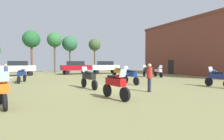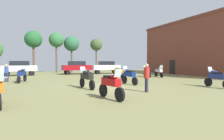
# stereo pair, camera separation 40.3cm
# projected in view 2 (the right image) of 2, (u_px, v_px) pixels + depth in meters

# --- Properties ---
(ground_plane) EXTENTS (44.00, 52.00, 0.02)m
(ground_plane) POSITION_uv_depth(u_px,v_px,m) (102.00, 87.00, 13.01)
(ground_plane) COLOR olive
(brick_building) EXTENTS (6.12, 20.72, 8.01)m
(brick_building) POSITION_uv_depth(u_px,v_px,m) (207.00, 47.00, 24.94)
(brick_building) COLOR brown
(brick_building) RESTS_ON ground
(motorcycle_2) EXTENTS (0.62, 2.15, 1.47)m
(motorcycle_2) POSITION_uv_depth(u_px,v_px,m) (217.00, 78.00, 12.58)
(motorcycle_2) COLOR black
(motorcycle_2) RESTS_ON ground
(motorcycle_4) EXTENTS (0.82, 2.19, 1.46)m
(motorcycle_4) POSITION_uv_depth(u_px,v_px,m) (22.00, 74.00, 15.99)
(motorcycle_4) COLOR black
(motorcycle_4) RESTS_ON ground
(motorcycle_5) EXTENTS (0.73, 2.08, 1.48)m
(motorcycle_5) POSITION_uv_depth(u_px,v_px,m) (159.00, 71.00, 21.55)
(motorcycle_5) COLOR black
(motorcycle_5) RESTS_ON ground
(motorcycle_6) EXTENTS (0.75, 2.10, 1.47)m
(motorcycle_6) POSITION_uv_depth(u_px,v_px,m) (147.00, 71.00, 21.74)
(motorcycle_6) COLOR black
(motorcycle_6) RESTS_ON ground
(motorcycle_7) EXTENTS (0.62, 2.12, 1.49)m
(motorcycle_7) POSITION_uv_depth(u_px,v_px,m) (129.00, 75.00, 14.46)
(motorcycle_7) COLOR black
(motorcycle_7) RESTS_ON ground
(motorcycle_8) EXTENTS (0.67, 2.14, 1.51)m
(motorcycle_8) POSITION_uv_depth(u_px,v_px,m) (111.00, 84.00, 8.62)
(motorcycle_8) COLOR black
(motorcycle_8) RESTS_ON ground
(motorcycle_9) EXTENTS (0.64, 2.31, 1.50)m
(motorcycle_9) POSITION_uv_depth(u_px,v_px,m) (118.00, 72.00, 19.75)
(motorcycle_9) COLOR black
(motorcycle_9) RESTS_ON ground
(motorcycle_13) EXTENTS (0.67, 2.28, 1.50)m
(motorcycle_13) POSITION_uv_depth(u_px,v_px,m) (87.00, 78.00, 12.17)
(motorcycle_13) COLOR black
(motorcycle_13) RESTS_ON ground
(car_1) EXTENTS (4.55, 2.51, 2.00)m
(car_1) POSITION_uv_depth(u_px,v_px,m) (106.00, 66.00, 28.23)
(car_1) COLOR black
(car_1) RESTS_ON ground
(car_2) EXTENTS (4.43, 2.13, 2.00)m
(car_2) POSITION_uv_depth(u_px,v_px,m) (19.00, 67.00, 23.79)
(car_2) COLOR black
(car_2) RESTS_ON ground
(car_4) EXTENTS (4.36, 1.95, 2.00)m
(car_4) POSITION_uv_depth(u_px,v_px,m) (77.00, 67.00, 26.91)
(car_4) COLOR black
(car_4) RESTS_ON ground
(person_2) EXTENTS (0.34, 0.34, 1.65)m
(person_2) POSITION_uv_depth(u_px,v_px,m) (7.00, 72.00, 16.29)
(person_2) COLOR #2C2E4E
(person_2) RESTS_ON ground
(person_3) EXTENTS (0.39, 0.39, 1.73)m
(person_3) POSITION_uv_depth(u_px,v_px,m) (147.00, 75.00, 10.69)
(person_3) COLOR #313146
(person_3) RESTS_ON ground
(tree_2) EXTENTS (2.80, 2.80, 6.67)m
(tree_2) POSITION_uv_depth(u_px,v_px,m) (71.00, 44.00, 32.54)
(tree_2) COLOR #4F4834
(tree_2) RESTS_ON ground
(tree_3) EXTENTS (2.53, 2.53, 6.97)m
(tree_3) POSITION_uv_depth(u_px,v_px,m) (56.00, 41.00, 30.62)
(tree_3) COLOR brown
(tree_3) RESTS_ON ground
(tree_4) EXTENTS (2.78, 2.78, 7.02)m
(tree_4) POSITION_uv_depth(u_px,v_px,m) (33.00, 40.00, 29.05)
(tree_4) COLOR brown
(tree_4) RESTS_ON ground
(tree_7) EXTENTS (2.36, 2.36, 6.47)m
(tree_7) POSITION_uv_depth(u_px,v_px,m) (96.00, 45.00, 34.75)
(tree_7) COLOR #4F3D28
(tree_7) RESTS_ON ground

